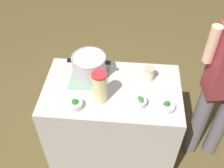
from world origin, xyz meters
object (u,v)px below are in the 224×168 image
(lemonade_pitcher, at_px, (100,87))
(broccoli_bowl_center, at_px, (167,106))
(mason_jar, at_px, (149,74))
(cooking_pot, at_px, (89,66))
(broccoli_bowl_front, at_px, (140,102))
(broccoli_bowl_back, at_px, (76,104))

(lemonade_pitcher, distance_m, broccoli_bowl_center, 0.52)
(lemonade_pitcher, xyz_separation_m, mason_jar, (0.38, 0.27, -0.08))
(cooking_pot, height_order, lemonade_pitcher, lemonade_pitcher)
(cooking_pot, bearing_deg, mason_jar, 0.01)
(mason_jar, distance_m, broccoli_bowl_front, 0.30)
(broccoli_bowl_front, xyz_separation_m, broccoli_bowl_back, (-0.48, -0.07, 0.00))
(broccoli_bowl_front, relative_size, broccoli_bowl_back, 0.96)
(cooking_pot, distance_m, broccoli_bowl_front, 0.52)
(mason_jar, xyz_separation_m, broccoli_bowl_back, (-0.55, -0.36, -0.03))
(lemonade_pitcher, bearing_deg, broccoli_bowl_center, -4.93)
(broccoli_bowl_back, bearing_deg, cooking_pot, 81.45)
(mason_jar, xyz_separation_m, broccoli_bowl_front, (-0.07, -0.29, -0.03))
(broccoli_bowl_front, bearing_deg, broccoli_bowl_back, -171.98)
(lemonade_pitcher, distance_m, broccoli_bowl_back, 0.22)
(cooking_pot, xyz_separation_m, broccoli_bowl_front, (0.43, -0.29, -0.08))
(lemonade_pitcher, relative_size, broccoli_bowl_front, 2.66)
(mason_jar, relative_size, broccoli_bowl_back, 1.14)
(broccoli_bowl_front, distance_m, broccoli_bowl_center, 0.20)
(cooking_pot, relative_size, lemonade_pitcher, 1.30)
(broccoli_bowl_front, height_order, broccoli_bowl_back, broccoli_bowl_front)
(cooking_pot, xyz_separation_m, mason_jar, (0.50, 0.00, -0.05))
(cooking_pot, height_order, broccoli_bowl_back, cooking_pot)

